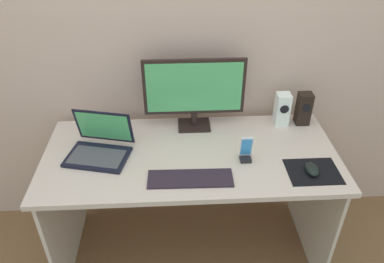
% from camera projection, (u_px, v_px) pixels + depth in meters
% --- Properties ---
extents(ground_plane, '(8.00, 8.00, 0.00)m').
position_uv_depth(ground_plane, '(191.00, 248.00, 2.36)').
color(ground_plane, brown).
extents(wall_back, '(6.00, 0.04, 2.50)m').
position_uv_depth(wall_back, '(186.00, 32.00, 1.99)').
color(wall_back, '#C7A995').
rests_on(wall_back, ground_plane).
extents(desk, '(1.51, 0.68, 0.76)m').
position_uv_depth(desk, '(191.00, 176.00, 2.02)').
color(desk, beige).
rests_on(desk, ground_plane).
extents(monitor, '(0.55, 0.14, 0.41)m').
position_uv_depth(monitor, '(194.00, 91.00, 2.01)').
color(monitor, black).
rests_on(monitor, desk).
extents(speaker_right, '(0.08, 0.07, 0.19)m').
position_uv_depth(speaker_right, '(304.00, 109.00, 2.11)').
color(speaker_right, black).
rests_on(speaker_right, desk).
extents(speaker_near_monitor, '(0.08, 0.08, 0.19)m').
position_uv_depth(speaker_near_monitor, '(282.00, 109.00, 2.11)').
color(speaker_near_monitor, white).
rests_on(speaker_near_monitor, desk).
extents(laptop, '(0.35, 0.31, 0.21)m').
position_uv_depth(laptop, '(100.00, 146.00, 1.90)').
color(laptop, black).
rests_on(laptop, desk).
extents(keyboard_external, '(0.40, 0.13, 0.01)m').
position_uv_depth(keyboard_external, '(190.00, 179.00, 1.76)').
color(keyboard_external, '#271E29').
rests_on(keyboard_external, desk).
extents(mousepad, '(0.25, 0.20, 0.00)m').
position_uv_depth(mousepad, '(313.00, 171.00, 1.81)').
color(mousepad, black).
rests_on(mousepad, desk).
extents(mouse, '(0.06, 0.10, 0.04)m').
position_uv_depth(mouse, '(312.00, 169.00, 1.79)').
color(mouse, black).
rests_on(mouse, mousepad).
extents(phone_in_dock, '(0.06, 0.05, 0.14)m').
position_uv_depth(phone_in_dock, '(246.00, 152.00, 1.86)').
color(phone_in_dock, black).
rests_on(phone_in_dock, desk).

